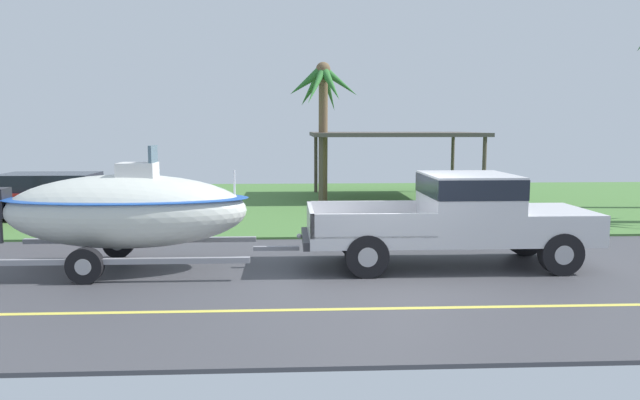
{
  "coord_description": "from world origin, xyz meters",
  "views": [
    {
      "loc": [
        -1.79,
        -10.73,
        2.76
      ],
      "look_at": [
        -1.13,
        2.29,
        1.18
      ],
      "focal_mm": 34.19,
      "sensor_mm": 36.0,
      "label": 1
    }
  ],
  "objects_px": {
    "pickup_truck_towing": "(466,215)",
    "parked_sedan_near": "(56,197)",
    "carport_awning": "(394,136)",
    "boat_on_trailer": "(126,210)",
    "palm_tree_near_left": "(321,97)"
  },
  "relations": [
    {
      "from": "pickup_truck_towing",
      "to": "parked_sedan_near",
      "type": "height_order",
      "value": "pickup_truck_towing"
    },
    {
      "from": "pickup_truck_towing",
      "to": "parked_sedan_near",
      "type": "xyz_separation_m",
      "value": [
        -10.38,
        6.47,
        -0.35
      ]
    },
    {
      "from": "carport_awning",
      "to": "parked_sedan_near",
      "type": "bearing_deg",
      "value": -156.85
    },
    {
      "from": "boat_on_trailer",
      "to": "palm_tree_near_left",
      "type": "height_order",
      "value": "palm_tree_near_left"
    },
    {
      "from": "boat_on_trailer",
      "to": "palm_tree_near_left",
      "type": "relative_size",
      "value": 1.18
    },
    {
      "from": "carport_awning",
      "to": "pickup_truck_towing",
      "type": "bearing_deg",
      "value": -92.33
    },
    {
      "from": "pickup_truck_towing",
      "to": "parked_sedan_near",
      "type": "distance_m",
      "value": 12.23
    },
    {
      "from": "boat_on_trailer",
      "to": "carport_awning",
      "type": "relative_size",
      "value": 0.96
    },
    {
      "from": "pickup_truck_towing",
      "to": "boat_on_trailer",
      "type": "relative_size",
      "value": 0.98
    },
    {
      "from": "boat_on_trailer",
      "to": "parked_sedan_near",
      "type": "relative_size",
      "value": 1.24
    },
    {
      "from": "parked_sedan_near",
      "to": "boat_on_trailer",
      "type": "bearing_deg",
      "value": -59.9
    },
    {
      "from": "parked_sedan_near",
      "to": "palm_tree_near_left",
      "type": "height_order",
      "value": "palm_tree_near_left"
    },
    {
      "from": "boat_on_trailer",
      "to": "pickup_truck_towing",
      "type": "bearing_deg",
      "value": 0.0
    },
    {
      "from": "boat_on_trailer",
      "to": "carport_awning",
      "type": "height_order",
      "value": "carport_awning"
    },
    {
      "from": "carport_awning",
      "to": "palm_tree_near_left",
      "type": "xyz_separation_m",
      "value": [
        -2.77,
        -0.93,
        1.38
      ]
    }
  ]
}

